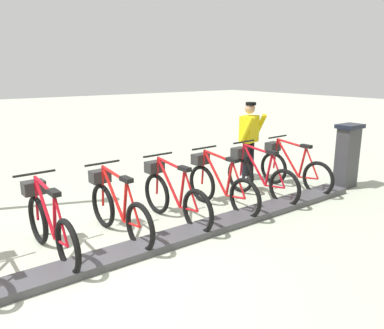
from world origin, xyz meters
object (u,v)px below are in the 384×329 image
(bike_docked_3, at_px, (173,195))
(worker_near_rack, at_px, (249,138))
(bike_docked_2, at_px, (219,184))
(bike_docked_1, at_px, (258,176))
(bike_docked_5, at_px, (49,223))
(bike_docked_0, at_px, (292,168))
(bike_docked_4, at_px, (117,208))
(payment_kiosk, at_px, (347,155))

(bike_docked_3, xyz_separation_m, worker_near_rack, (1.01, -2.64, 0.48))
(bike_docked_2, bearing_deg, bike_docked_1, -90.00)
(bike_docked_2, xyz_separation_m, bike_docked_3, (0.00, 0.94, 0.00))
(bike_docked_3, xyz_separation_m, bike_docked_5, (0.00, 1.89, 0.00))
(bike_docked_0, relative_size, bike_docked_4, 1.00)
(bike_docked_2, distance_m, worker_near_rack, 2.03)
(bike_docked_2, bearing_deg, bike_docked_3, 90.00)
(worker_near_rack, bearing_deg, payment_kiosk, -143.56)
(payment_kiosk, distance_m, bike_docked_0, 1.15)
(bike_docked_3, height_order, bike_docked_4, same)
(bike_docked_0, xyz_separation_m, bike_docked_3, (0.00, 2.83, 0.00))
(bike_docked_0, distance_m, bike_docked_1, 0.94)
(bike_docked_1, relative_size, bike_docked_3, 1.00)
(bike_docked_0, bearing_deg, worker_near_rack, 10.90)
(bike_docked_1, distance_m, bike_docked_2, 0.94)
(bike_docked_2, bearing_deg, payment_kiosk, -101.30)
(bike_docked_1, xyz_separation_m, bike_docked_4, (0.00, 2.83, 0.00))
(payment_kiosk, xyz_separation_m, worker_near_rack, (1.58, 1.17, 0.24))
(payment_kiosk, height_order, bike_docked_4, payment_kiosk)
(bike_docked_2, relative_size, bike_docked_4, 1.00)
(bike_docked_1, xyz_separation_m, bike_docked_2, (0.00, 0.94, 0.00))
(bike_docked_1, bearing_deg, bike_docked_3, 90.00)
(bike_docked_2, xyz_separation_m, bike_docked_5, (0.00, 2.83, 0.00))
(bike_docked_2, relative_size, bike_docked_5, 1.00)
(bike_docked_0, distance_m, worker_near_rack, 1.13)
(bike_docked_2, distance_m, bike_docked_5, 2.83)
(payment_kiosk, relative_size, bike_docked_1, 0.74)
(payment_kiosk, distance_m, worker_near_rack, 1.98)
(bike_docked_3, bearing_deg, payment_kiosk, -98.54)
(bike_docked_0, height_order, worker_near_rack, worker_near_rack)
(bike_docked_4, height_order, worker_near_rack, worker_near_rack)
(payment_kiosk, height_order, bike_docked_3, payment_kiosk)
(bike_docked_2, bearing_deg, bike_docked_0, -90.00)
(bike_docked_0, height_order, bike_docked_5, same)
(bike_docked_0, distance_m, bike_docked_2, 1.89)
(bike_docked_1, relative_size, bike_docked_2, 1.00)
(bike_docked_3, bearing_deg, bike_docked_4, 90.00)
(bike_docked_2, bearing_deg, worker_near_rack, -59.27)
(bike_docked_3, bearing_deg, bike_docked_1, -90.00)
(bike_docked_0, height_order, bike_docked_4, same)
(bike_docked_5, bearing_deg, bike_docked_2, -90.00)
(bike_docked_5, xyz_separation_m, worker_near_rack, (1.01, -4.53, 0.48))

